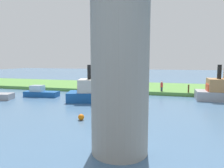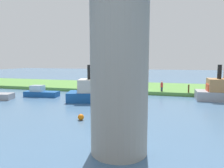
{
  "view_description": "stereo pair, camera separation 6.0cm",
  "coord_description": "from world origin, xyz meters",
  "px_view_note": "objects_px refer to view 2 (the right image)",
  "views": [
    {
      "loc": [
        -5.39,
        28.79,
        4.87
      ],
      "look_at": [
        1.21,
        5.0,
        2.0
      ],
      "focal_mm": 33.1,
      "sensor_mm": 36.0,
      "label": 1
    },
    {
      "loc": [
        -5.45,
        28.77,
        4.87
      ],
      "look_at": [
        1.21,
        5.0,
        2.0
      ],
      "focal_mm": 33.1,
      "sensor_mm": 36.0,
      "label": 2
    }
  ],
  "objects_px": {
    "person_on_bank": "(162,86)",
    "motorboat_red": "(106,88)",
    "riverboat_paddlewheel": "(41,92)",
    "bridge_pylon": "(119,62)",
    "mooring_post": "(189,89)",
    "marker_buoy": "(81,117)"
  },
  "relations": [
    {
      "from": "person_on_bank",
      "to": "motorboat_red",
      "type": "xyz_separation_m",
      "value": [
        6.13,
        6.71,
        0.4
      ]
    },
    {
      "from": "person_on_bank",
      "to": "riverboat_paddlewheel",
      "type": "relative_size",
      "value": 0.3
    },
    {
      "from": "bridge_pylon",
      "to": "person_on_bank",
      "type": "distance_m",
      "value": 19.86
    },
    {
      "from": "person_on_bank",
      "to": "mooring_post",
      "type": "relative_size",
      "value": 1.3
    },
    {
      "from": "bridge_pylon",
      "to": "person_on_bank",
      "type": "xyz_separation_m",
      "value": [
        -1.47,
        -19.47,
        -3.6
      ]
    },
    {
      "from": "bridge_pylon",
      "to": "mooring_post",
      "type": "relative_size",
      "value": 9.0
    },
    {
      "from": "riverboat_paddlewheel",
      "to": "bridge_pylon",
      "type": "bearing_deg",
      "value": 136.29
    },
    {
      "from": "motorboat_red",
      "to": "marker_buoy",
      "type": "bearing_deg",
      "value": 92.06
    },
    {
      "from": "motorboat_red",
      "to": "marker_buoy",
      "type": "xyz_separation_m",
      "value": [
        -0.29,
        7.95,
        -1.35
      ]
    },
    {
      "from": "bridge_pylon",
      "to": "person_on_bank",
      "type": "height_order",
      "value": "bridge_pylon"
    },
    {
      "from": "person_on_bank",
      "to": "riverboat_paddlewheel",
      "type": "bearing_deg",
      "value": 20.95
    },
    {
      "from": "marker_buoy",
      "to": "person_on_bank",
      "type": "bearing_deg",
      "value": -111.74
    },
    {
      "from": "person_on_bank",
      "to": "bridge_pylon",
      "type": "bearing_deg",
      "value": 85.67
    },
    {
      "from": "bridge_pylon",
      "to": "riverboat_paddlewheel",
      "type": "bearing_deg",
      "value": -43.71
    },
    {
      "from": "bridge_pylon",
      "to": "marker_buoy",
      "type": "height_order",
      "value": "bridge_pylon"
    },
    {
      "from": "person_on_bank",
      "to": "marker_buoy",
      "type": "bearing_deg",
      "value": 68.26
    },
    {
      "from": "mooring_post",
      "to": "person_on_bank",
      "type": "bearing_deg",
      "value": -5.88
    },
    {
      "from": "person_on_bank",
      "to": "marker_buoy",
      "type": "height_order",
      "value": "person_on_bank"
    },
    {
      "from": "bridge_pylon",
      "to": "marker_buoy",
      "type": "distance_m",
      "value": 7.93
    },
    {
      "from": "mooring_post",
      "to": "bridge_pylon",
      "type": "bearing_deg",
      "value": 75.24
    },
    {
      "from": "bridge_pylon",
      "to": "mooring_post",
      "type": "distance_m",
      "value": 20.11
    },
    {
      "from": "person_on_bank",
      "to": "motorboat_red",
      "type": "bearing_deg",
      "value": 47.57
    }
  ]
}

